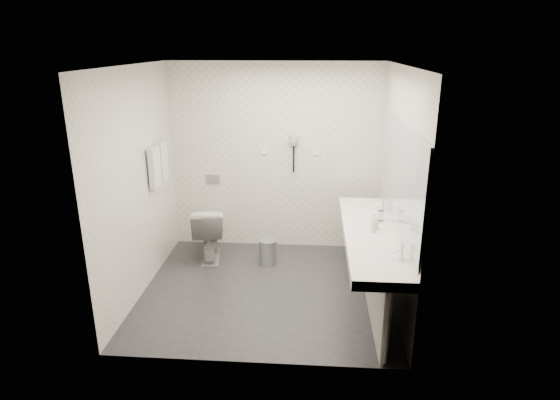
{
  "coord_description": "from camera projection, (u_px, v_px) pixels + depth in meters",
  "views": [
    {
      "loc": [
        0.51,
        -4.77,
        2.71
      ],
      "look_at": [
        0.15,
        0.15,
        1.05
      ],
      "focal_mm": 30.04,
      "sensor_mm": 36.0,
      "label": 1
    }
  ],
  "objects": [
    {
      "name": "wall_front",
      "position": [
        248.0,
        233.0,
        3.78
      ],
      "size": [
        2.8,
        0.0,
        2.8
      ],
      "primitive_type": "plane",
      "rotation": [
        -1.57,
        0.0,
        0.0
      ],
      "color": "silver",
      "rests_on": "floor"
    },
    {
      "name": "towel_rail",
      "position": [
        156.0,
        146.0,
        5.53
      ],
      "size": [
        0.02,
        0.62,
        0.02
      ],
      "primitive_type": "cylinder",
      "rotation": [
        1.57,
        0.0,
        0.0
      ],
      "color": "silver",
      "rests_on": "wall_left"
    },
    {
      "name": "soap_bottle_c",
      "position": [
        373.0,
        227.0,
        4.82
      ],
      "size": [
        0.05,
        0.05,
        0.13
      ],
      "primitive_type": "imported",
      "rotation": [
        0.0,
        0.0,
        0.09
      ],
      "color": "white",
      "rests_on": "vanity_counter"
    },
    {
      "name": "vanity_counter",
      "position": [
        370.0,
        235.0,
        4.89
      ],
      "size": [
        0.55,
        2.2,
        0.1
      ],
      "primitive_type": "cube",
      "color": "white",
      "rests_on": "floor"
    },
    {
      "name": "switch_plate_b",
      "position": [
        317.0,
        152.0,
        6.16
      ],
      "size": [
        0.09,
        0.02,
        0.09
      ],
      "primitive_type": "cube",
      "color": "white",
      "rests_on": "wall_back"
    },
    {
      "name": "vanity_post_far",
      "position": [
        364.0,
        235.0,
        6.0
      ],
      "size": [
        0.06,
        0.06,
        0.75
      ],
      "primitive_type": "cylinder",
      "color": "silver",
      "rests_on": "floor"
    },
    {
      "name": "bin_lid",
      "position": [
        268.0,
        240.0,
        5.94
      ],
      "size": [
        0.23,
        0.23,
        0.02
      ],
      "primitive_type": "cylinder",
      "color": "#B2B5BA",
      "rests_on": "pedal_bin"
    },
    {
      "name": "toilet",
      "position": [
        209.0,
        232.0,
        6.12
      ],
      "size": [
        0.51,
        0.77,
        0.73
      ],
      "primitive_type": "imported",
      "rotation": [
        0.0,
        0.0,
        3.3
      ],
      "color": "white",
      "rests_on": "floor"
    },
    {
      "name": "towel_far",
      "position": [
        162.0,
        162.0,
        5.73
      ],
      "size": [
        0.07,
        0.24,
        0.48
      ],
      "primitive_type": "cube",
      "color": "silver",
      "rests_on": "towel_rail"
    },
    {
      "name": "vanity_post_near",
      "position": [
        387.0,
        328.0,
        4.04
      ],
      "size": [
        0.06,
        0.06,
        0.75
      ],
      "primitive_type": "cylinder",
      "color": "silver",
      "rests_on": "floor"
    },
    {
      "name": "faucet_near",
      "position": [
        401.0,
        251.0,
        4.22
      ],
      "size": [
        0.04,
        0.04,
        0.15
      ],
      "primitive_type": "cylinder",
      "color": "silver",
      "rests_on": "vanity_counter"
    },
    {
      "name": "dryer_cord",
      "position": [
        294.0,
        159.0,
        6.18
      ],
      "size": [
        0.02,
        0.02,
        0.35
      ],
      "primitive_type": "cylinder",
      "color": "black",
      "rests_on": "dryer_cradle"
    },
    {
      "name": "faucet_far",
      "position": [
        382.0,
        204.0,
        5.45
      ],
      "size": [
        0.04,
        0.04,
        0.15
      ],
      "primitive_type": "cylinder",
      "color": "silver",
      "rests_on": "vanity_counter"
    },
    {
      "name": "dryer_barrel",
      "position": [
        294.0,
        139.0,
        6.04
      ],
      "size": [
        0.08,
        0.14,
        0.08
      ],
      "primitive_type": "cylinder",
      "rotation": [
        1.57,
        0.0,
        0.0
      ],
      "color": "#96969B",
      "rests_on": "dryer_cradle"
    },
    {
      "name": "mirror",
      "position": [
        401.0,
        176.0,
        4.66
      ],
      "size": [
        0.02,
        2.2,
        1.05
      ],
      "primitive_type": "cube",
      "color": "#B2BCC6",
      "rests_on": "wall_right"
    },
    {
      "name": "switch_plate_a",
      "position": [
        264.0,
        151.0,
        6.21
      ],
      "size": [
        0.09,
        0.02,
        0.09
      ],
      "primitive_type": "cube",
      "color": "white",
      "rests_on": "wall_back"
    },
    {
      "name": "basin_near",
      "position": [
        379.0,
        260.0,
        4.26
      ],
      "size": [
        0.4,
        0.31,
        0.05
      ],
      "primitive_type": "ellipsoid",
      "color": "white",
      "rests_on": "vanity_counter"
    },
    {
      "name": "floor",
      "position": [
        266.0,
        290.0,
        5.41
      ],
      "size": [
        2.8,
        2.8,
        0.0
      ],
      "primitive_type": "plane",
      "color": "#27262A",
      "rests_on": "ground"
    },
    {
      "name": "ceiling",
      "position": [
        264.0,
        65.0,
        4.61
      ],
      "size": [
        2.8,
        2.8,
        0.0
      ],
      "primitive_type": "plane",
      "rotation": [
        3.14,
        0.0,
        0.0
      ],
      "color": "white",
      "rests_on": "wall_back"
    },
    {
      "name": "wall_right",
      "position": [
        397.0,
        189.0,
        4.92
      ],
      "size": [
        0.0,
        2.6,
        2.6
      ],
      "primitive_type": "plane",
      "rotation": [
        1.57,
        0.0,
        -1.57
      ],
      "color": "silver",
      "rests_on": "floor"
    },
    {
      "name": "wall_left",
      "position": [
        138.0,
        184.0,
        5.11
      ],
      "size": [
        0.0,
        2.6,
        2.6
      ],
      "primitive_type": "plane",
      "rotation": [
        1.57,
        0.0,
        1.57
      ],
      "color": "silver",
      "rests_on": "floor"
    },
    {
      "name": "pedal_bin",
      "position": [
        268.0,
        252.0,
        6.0
      ],
      "size": [
        0.29,
        0.29,
        0.32
      ],
      "primitive_type": "cylinder",
      "rotation": [
        0.0,
        0.0,
        -0.36
      ],
      "color": "#B2B5BA",
      "rests_on": "floor"
    },
    {
      "name": "wall_back",
      "position": [
        275.0,
        158.0,
        6.24
      ],
      "size": [
        2.8,
        0.0,
        2.8
      ],
      "primitive_type": "plane",
      "rotation": [
        1.57,
        0.0,
        0.0
      ],
      "color": "silver",
      "rests_on": "floor"
    },
    {
      "name": "vanity_panel",
      "position": [
        370.0,
        272.0,
        5.02
      ],
      "size": [
        0.03,
        2.15,
        0.75
      ],
      "primitive_type": "cube",
      "color": "gray",
      "rests_on": "floor"
    },
    {
      "name": "flush_plate",
      "position": [
        213.0,
        179.0,
        6.38
      ],
      "size": [
        0.18,
        0.02,
        0.12
      ],
      "primitive_type": "cube",
      "color": "#B2B5BA",
      "rests_on": "wall_back"
    },
    {
      "name": "soap_bottle_a",
      "position": [
        375.0,
        224.0,
        4.91
      ],
      "size": [
        0.07,
        0.07,
        0.12
      ],
      "primitive_type": "imported",
      "rotation": [
        0.0,
        0.0,
        0.39
      ],
      "color": "white",
      "rests_on": "vanity_counter"
    },
    {
      "name": "soap_bottle_b",
      "position": [
        374.0,
        218.0,
        5.09
      ],
      "size": [
        0.11,
        0.11,
        0.1
      ],
      "primitive_type": "imported",
      "rotation": [
        0.0,
        0.0,
        -0.84
      ],
      "color": "white",
      "rests_on": "vanity_counter"
    },
    {
      "name": "dryer_cradle",
      "position": [
        294.0,
        140.0,
        6.12
      ],
      "size": [
        0.1,
        0.04,
        0.14
      ],
      "primitive_type": "cube",
      "color": "#96969B",
      "rests_on": "wall_back"
    },
    {
      "name": "towel_near",
      "position": [
        155.0,
        167.0,
        5.47
      ],
      "size": [
        0.07,
        0.24,
        0.48
      ],
      "primitive_type": "cube",
      "color": "silver",
      "rests_on": "towel_rail"
    },
    {
      "name": "basin_far",
      "position": [
        365.0,
        211.0,
        5.49
      ],
      "size": [
        0.4,
        0.31,
        0.05
      ],
      "primitive_type": "ellipsoid",
      "color": "white",
      "rests_on": "vanity_counter"
    },
    {
      "name": "glass_left",
      "position": [
        381.0,
        216.0,
        5.14
      ],
      "size": [
        0.08,
        0.08,
        0.12
      ],
      "primitive_type": "cylinder",
      "rotation": [
        0.0,
        0.0,
        -0.43
      ],
      "color": "silver",
      "rests_on": "vanity_counter"
    }
  ]
}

